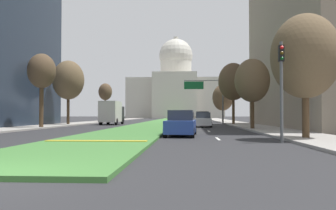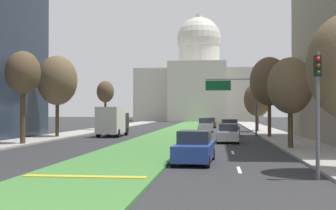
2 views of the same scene
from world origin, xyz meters
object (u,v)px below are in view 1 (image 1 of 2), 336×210
(street_tree_right_far, at_px, (233,82))
(sedan_far_horizon, at_px, (183,118))
(capitol_building, at_px, (176,91))
(street_tree_left_distant, at_px, (105,92))
(sedan_lead_stopped, at_px, (181,124))
(sedan_very_far, at_px, (185,117))
(sedan_distant, at_px, (202,118))
(street_tree_left_far, at_px, (68,80))
(traffic_light_near_right, at_px, (281,78))
(street_tree_left_mid, at_px, (42,72))
(street_tree_right_mid, at_px, (252,81))
(street_tree_right_distant, at_px, (223,98))
(overhead_guide_sign, at_px, (208,92))
(box_truck_delivery, at_px, (112,113))
(sedan_midblock, at_px, (203,120))
(street_tree_right_near, at_px, (305,57))

(street_tree_right_far, height_order, sedan_far_horizon, street_tree_right_far)
(capitol_building, distance_m, street_tree_left_distant, 68.08)
(capitol_building, relative_size, sedan_lead_stopped, 7.14)
(sedan_lead_stopped, distance_m, sedan_very_far, 51.26)
(sedan_distant, bearing_deg, street_tree_left_far, -162.48)
(street_tree_left_distant, bearing_deg, traffic_light_near_right, -65.61)
(street_tree_left_mid, relative_size, sedan_lead_stopped, 1.60)
(street_tree_right_mid, xyz_separation_m, sedan_very_far, (-6.54, 42.07, -3.80))
(street_tree_right_distant, bearing_deg, street_tree_right_far, -90.02)
(overhead_guide_sign, height_order, box_truck_delivery, overhead_guide_sign)
(sedan_lead_stopped, relative_size, sedan_midblock, 1.07)
(traffic_light_near_right, height_order, street_tree_right_distant, street_tree_right_distant)
(street_tree_left_far, bearing_deg, street_tree_right_mid, -28.73)
(overhead_guide_sign, bearing_deg, street_tree_right_mid, -79.68)
(street_tree_left_mid, relative_size, box_truck_delivery, 1.19)
(street_tree_right_far, bearing_deg, traffic_light_near_right, -92.60)
(overhead_guide_sign, relative_size, street_tree_right_far, 0.78)
(street_tree_right_near, relative_size, box_truck_delivery, 1.12)
(sedan_far_horizon, height_order, sedan_very_far, sedan_far_horizon)
(street_tree_right_distant, height_order, sedan_midblock, street_tree_right_distant)
(traffic_light_near_right, height_order, street_tree_left_mid, street_tree_left_mid)
(street_tree_left_far, relative_size, sedan_very_far, 1.80)
(overhead_guide_sign, xyz_separation_m, sedan_very_far, (-3.43, 25.00, -3.87))
(street_tree_left_far, bearing_deg, street_tree_left_mid, -85.55)
(sedan_lead_stopped, relative_size, sedan_very_far, 1.02)
(capitol_building, bearing_deg, traffic_light_near_right, -85.20)
(street_tree_right_mid, xyz_separation_m, sedan_distant, (-3.90, 17.49, -3.73))
(street_tree_left_distant, bearing_deg, street_tree_right_mid, -54.20)
(overhead_guide_sign, height_order, street_tree_left_far, street_tree_left_far)
(street_tree_left_distant, xyz_separation_m, box_truck_delivery, (4.37, -14.16, -3.74))
(overhead_guide_sign, distance_m, sedan_distant, 3.90)
(sedan_lead_stopped, bearing_deg, street_tree_left_mid, 142.71)
(traffic_light_near_right, xyz_separation_m, sedan_far_horizon, (-5.65, 41.16, -2.46))
(street_tree_right_far, xyz_separation_m, street_tree_right_distant, (0.01, 14.06, -1.48))
(overhead_guide_sign, height_order, sedan_midblock, overhead_guide_sign)
(street_tree_right_near, relative_size, sedan_midblock, 1.60)
(sedan_distant, height_order, box_truck_delivery, box_truck_delivery)
(sedan_very_far, bearing_deg, street_tree_left_far, -116.63)
(overhead_guide_sign, relative_size, sedan_lead_stopped, 1.36)
(street_tree_right_near, relative_size, street_tree_left_far, 0.84)
(capitol_building, height_order, street_tree_right_far, capitol_building)
(street_tree_left_distant, bearing_deg, street_tree_left_mid, -89.95)
(overhead_guide_sign, distance_m, street_tree_right_mid, 17.34)
(street_tree_left_mid, relative_size, street_tree_left_distant, 1.09)
(street_tree_left_mid, bearing_deg, street_tree_right_distant, 51.51)
(sedan_far_horizon, bearing_deg, box_truck_delivery, -129.39)
(traffic_light_near_right, bearing_deg, sedan_very_far, 95.40)
(traffic_light_near_right, bearing_deg, box_truck_delivery, 117.63)
(street_tree_right_near, bearing_deg, street_tree_left_mid, 146.37)
(street_tree_right_distant, relative_size, sedan_far_horizon, 1.54)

